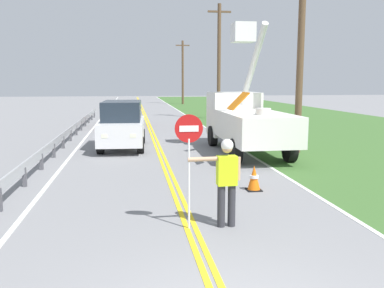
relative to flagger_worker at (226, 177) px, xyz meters
name	(u,v)px	position (x,y,z in m)	size (l,w,h in m)	color
grass_verge_right	(335,129)	(10.88, 16.38, -1.04)	(16.00, 110.00, 0.01)	#3D662D
centerline_yellow_left	(150,132)	(-0.81, 16.38, -1.04)	(0.11, 110.00, 0.01)	yellow
centerline_yellow_right	(153,132)	(-0.63, 16.38, -1.04)	(0.11, 110.00, 0.01)	yellow
edge_line_right	(211,131)	(2.88, 16.38, -1.04)	(0.12, 110.00, 0.01)	silver
edge_line_left	(89,133)	(-4.32, 16.38, -1.04)	(0.12, 110.00, 0.01)	silver
flagger_worker	(226,177)	(0.00, 0.00, 0.00)	(1.09, 0.25, 1.83)	#2D2D33
stop_sign_paddle	(189,146)	(-0.77, -0.02, 0.66)	(0.56, 0.04, 2.33)	silver
utility_bucket_truck	(245,118)	(2.87, 8.93, 0.37)	(2.67, 6.82, 5.41)	white
oncoming_suv_nearest	(122,125)	(-2.29, 10.54, 0.01)	(2.08, 4.68, 2.10)	silver
oncoming_sedan_second	(119,114)	(-2.67, 19.83, -0.21)	(2.07, 4.18, 1.70)	maroon
utility_pole_near	(301,43)	(4.97, 8.29, 3.45)	(1.80, 0.28, 8.62)	brown
utility_pole_mid	(219,60)	(4.93, 23.95, 3.55)	(1.80, 0.28, 8.81)	brown
utility_pole_far	(183,71)	(4.83, 45.94, 3.20)	(1.80, 0.28, 8.13)	brown
traffic_cone_lead	(254,178)	(1.41, 2.68, -0.71)	(0.40, 0.40, 0.70)	orange
guardrail_left_shoulder	(67,134)	(-4.92, 12.00, -0.53)	(0.10, 32.00, 0.71)	#9EA0A3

